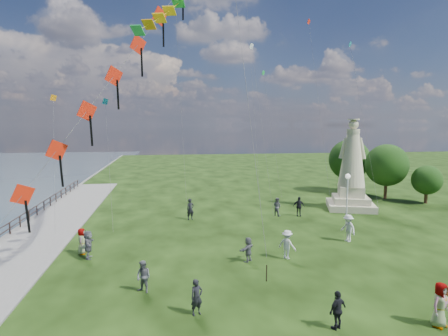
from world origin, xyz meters
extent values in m
cube|color=slate|center=(-14.00, 8.00, 0.05)|extent=(5.00, 60.00, 0.10)
cylinder|color=black|center=(-16.30, 14.00, 0.50)|extent=(0.11, 0.11, 1.00)
cylinder|color=black|center=(-16.30, 16.00, 0.50)|extent=(0.11, 0.11, 1.00)
cylinder|color=black|center=(-16.30, 18.00, 0.50)|extent=(0.11, 0.11, 1.00)
cylinder|color=black|center=(-16.30, 20.00, 0.50)|extent=(0.11, 0.11, 1.00)
cylinder|color=black|center=(-16.30, 22.00, 0.50)|extent=(0.11, 0.11, 1.00)
cylinder|color=black|center=(-16.30, 24.00, 0.50)|extent=(0.11, 0.11, 1.00)
cylinder|color=black|center=(-16.30, 26.00, 0.50)|extent=(0.11, 0.11, 1.00)
cylinder|color=black|center=(-16.30, 28.00, 0.50)|extent=(0.11, 0.11, 1.00)
cylinder|color=black|center=(-16.30, 30.00, 0.50)|extent=(0.11, 0.11, 1.00)
cylinder|color=black|center=(-16.30, 32.00, 0.50)|extent=(0.11, 0.11, 1.00)
cylinder|color=black|center=(-16.30, 34.00, 0.50)|extent=(0.11, 0.11, 1.00)
cylinder|color=black|center=(-16.30, 36.00, 0.50)|extent=(0.11, 0.11, 1.00)
cube|color=#BFB590|center=(13.30, 18.56, 0.31)|extent=(5.52, 5.52, 0.62)
cube|color=#BFB590|center=(13.30, 18.56, 0.93)|extent=(4.21, 4.21, 0.62)
cube|color=#BFB590|center=(13.30, 18.56, 1.75)|extent=(2.89, 2.89, 1.03)
cylinder|color=#BFB590|center=(13.30, 18.56, 7.63)|extent=(1.58, 1.58, 0.41)
sphere|color=#BFB590|center=(13.30, 18.56, 8.27)|extent=(0.95, 0.95, 0.95)
cylinder|color=#BFB590|center=(13.30, 18.56, 8.77)|extent=(1.13, 1.13, 0.10)
cylinder|color=silver|center=(9.72, 12.36, 2.02)|extent=(0.12, 0.12, 4.03)
sphere|color=white|center=(9.72, 12.36, 4.15)|extent=(0.40, 0.40, 0.40)
cylinder|color=#382314|center=(19.66, 22.76, 1.17)|extent=(0.36, 0.36, 2.33)
sphere|color=#19390F|center=(19.66, 22.76, 3.79)|extent=(4.67, 4.67, 4.67)
cylinder|color=#382314|center=(22.44, 19.75, 0.77)|extent=(0.36, 0.36, 1.53)
sphere|color=#19390F|center=(22.44, 19.75, 2.49)|extent=(3.07, 3.07, 3.07)
cylinder|color=#382314|center=(17.58, 27.35, 1.23)|extent=(0.36, 0.36, 2.47)
sphere|color=#19390F|center=(17.58, 27.35, 4.01)|extent=(4.94, 4.94, 4.94)
imported|color=black|center=(-3.43, 0.09, 0.79)|extent=(0.68, 0.59, 1.58)
imported|color=#595960|center=(-5.84, 2.66, 0.80)|extent=(0.91, 0.84, 1.60)
imported|color=silver|center=(2.66, 6.12, 0.90)|extent=(1.23, 1.25, 1.80)
imported|color=black|center=(2.10, -1.94, 0.80)|extent=(1.06, 0.85, 1.61)
imported|color=#595960|center=(6.31, -2.41, 0.93)|extent=(1.06, 0.88, 1.87)
imported|color=#595960|center=(-9.49, 8.04, 0.88)|extent=(0.85, 1.69, 1.76)
imported|color=black|center=(-2.63, 16.66, 0.92)|extent=(0.77, 0.62, 1.85)
imported|color=#595960|center=(5.26, 16.86, 0.84)|extent=(0.89, 0.95, 1.67)
imported|color=silver|center=(8.02, 8.75, 0.97)|extent=(1.00, 1.39, 1.94)
imported|color=black|center=(7.19, 16.48, 0.89)|extent=(1.11, 0.69, 1.77)
imported|color=#595960|center=(-10.06, 8.92, 0.84)|extent=(0.52, 0.83, 1.69)
imported|color=#595960|center=(0.16, 5.99, 0.75)|extent=(1.39, 1.43, 1.50)
cube|color=red|center=(-10.75, 1.52, 5.25)|extent=(0.87, 0.64, 1.03)
cube|color=black|center=(-10.57, 1.42, 4.30)|extent=(0.10, 0.28, 1.48)
cube|color=red|center=(-9.57, 2.60, 7.07)|extent=(0.87, 0.64, 1.03)
cube|color=black|center=(-9.39, 2.50, 6.12)|extent=(0.10, 0.28, 1.48)
cube|color=red|center=(-8.39, 3.68, 8.89)|extent=(0.87, 0.64, 1.03)
cube|color=black|center=(-8.21, 3.58, 7.94)|extent=(0.10, 0.28, 1.48)
cube|color=red|center=(-7.21, 4.76, 10.72)|extent=(0.87, 0.64, 1.03)
cube|color=black|center=(-7.03, 4.66, 9.77)|extent=(0.10, 0.28, 1.48)
cube|color=red|center=(-6.03, 5.84, 12.54)|extent=(0.87, 0.64, 1.03)
cube|color=black|center=(-5.85, 5.74, 11.59)|extent=(0.10, 0.28, 1.48)
cube|color=red|center=(-4.85, 6.92, 14.36)|extent=(0.87, 0.64, 1.03)
cube|color=black|center=(-4.67, 6.82, 13.41)|extent=(0.10, 0.28, 1.48)
cube|color=black|center=(-3.49, 7.90, 15.23)|extent=(0.10, 0.28, 1.48)
cylinder|color=black|center=(0.50, 3.00, 0.45)|extent=(0.06, 0.06, 0.90)
cube|color=green|center=(-3.95, 2.64, 13.80)|extent=(0.67, 0.69, 0.26)
cube|color=yellow|center=(-4.38, 2.11, 13.28)|extent=(0.65, 0.69, 0.28)
cube|color=yellow|center=(-4.82, 1.59, 12.81)|extent=(0.64, 0.68, 0.29)
cube|color=orange|center=(-5.25, 1.07, 12.39)|extent=(0.62, 0.67, 0.30)
cube|color=green|center=(-5.68, 0.56, 12.02)|extent=(0.60, 0.66, 0.31)
cube|color=#167987|center=(-9.77, 18.59, 10.25)|extent=(0.51, 0.39, 0.57)
cylinder|color=#595959|center=(-9.27, 16.09, 5.15)|extent=(1.02, 5.02, 10.21)
cube|color=silver|center=(3.71, 20.99, 15.82)|extent=(0.51, 0.39, 0.57)
cylinder|color=#595959|center=(4.21, 18.49, 7.93)|extent=(1.02, 5.02, 15.77)
cube|color=red|center=(11.48, 26.22, 19.78)|extent=(0.51, 0.39, 0.57)
cylinder|color=#595959|center=(11.98, 23.72, 9.92)|extent=(1.02, 5.02, 19.74)
cylinder|color=#595959|center=(-3.07, 26.68, 14.24)|extent=(1.02, 5.02, 28.38)
cube|color=green|center=(7.33, 30.14, 14.59)|extent=(0.51, 0.39, 0.57)
cylinder|color=#595959|center=(7.83, 27.64, 7.32)|extent=(1.02, 5.02, 14.55)
cube|color=orange|center=(-14.02, 18.66, 10.52)|extent=(0.51, 0.39, 0.57)
cylinder|color=#595959|center=(-13.52, 16.16, 5.29)|extent=(1.02, 5.02, 10.48)
cylinder|color=#595959|center=(4.09, 22.74, 14.08)|extent=(1.02, 5.02, 28.06)
cube|color=#167987|center=(13.94, 21.11, 16.36)|extent=(0.51, 0.39, 0.57)
cylinder|color=#595959|center=(14.44, 18.61, 8.20)|extent=(1.02, 5.02, 16.31)
camera|label=1|loc=(-4.63, -15.40, 8.22)|focal=30.00mm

